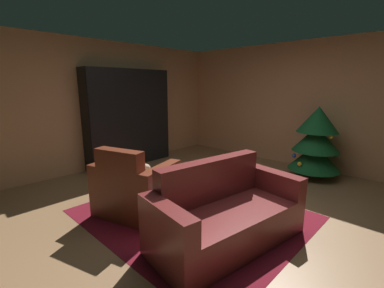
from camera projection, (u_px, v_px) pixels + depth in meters
The scene contains 11 objects.
ground_plane at pixel (216, 211), 3.60m from camera, with size 7.12×7.12×0.00m, color #966E49.
wall_back at pixel (307, 105), 5.37m from camera, with size 6.05×0.06×2.55m, color tan.
wall_left at pixel (102, 106), 5.35m from camera, with size 0.06×5.84×2.55m, color tan.
area_rug at pixel (193, 214), 3.51m from camera, with size 2.70×2.32×0.01m, color maroon.
bookshelf_unit at pixel (134, 118), 5.66m from camera, with size 0.36×1.88×2.00m.
armchair_red at pixel (135, 190), 3.47m from camera, with size 1.12×0.98×0.93m.
couch_red at pixel (225, 215), 2.87m from camera, with size 1.02×1.81×0.87m.
coffee_table at pixel (181, 187), 3.45m from camera, with size 0.70×0.70×0.41m.
book_stack_on_table at pixel (184, 179), 3.48m from camera, with size 0.24×0.18×0.12m.
bottle_on_table at pixel (185, 182), 3.24m from camera, with size 0.08×0.08×0.27m.
decorated_tree at pixel (316, 141), 4.79m from camera, with size 0.91×0.91×1.31m.
Camera 1 is at (2.06, -2.62, 1.67)m, focal length 24.76 mm.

